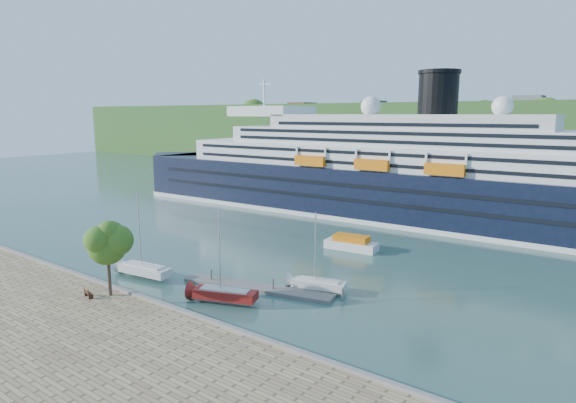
# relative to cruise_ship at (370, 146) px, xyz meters

# --- Properties ---
(ground) EXTENTS (400.00, 400.00, 0.00)m
(ground) POSITION_rel_cruise_ship_xyz_m (3.40, -56.92, -14.01)
(ground) COLOR #2E534A
(ground) RESTS_ON ground
(far_hillside) EXTENTS (400.00, 50.00, 24.00)m
(far_hillside) POSITION_rel_cruise_ship_xyz_m (3.40, 88.08, -2.01)
(far_hillside) COLOR #305D25
(far_hillside) RESTS_ON ground
(quay_coping) EXTENTS (220.00, 0.50, 0.30)m
(quay_coping) POSITION_rel_cruise_ship_xyz_m (3.40, -57.12, -12.86)
(quay_coping) COLOR slate
(quay_coping) RESTS_ON promenade
(cruise_ship) EXTENTS (125.23, 21.43, 28.02)m
(cruise_ship) POSITION_rel_cruise_ship_xyz_m (0.00, 0.00, 0.00)
(cruise_ship) COLOR black
(cruise_ship) RESTS_ON ground
(park_bench) EXTENTS (1.60, 0.92, 0.96)m
(park_bench) POSITION_rel_cruise_ship_xyz_m (-2.27, -60.35, -12.53)
(park_bench) COLOR #4F2516
(park_bench) RESTS_ON promenade
(promenade_tree) EXTENTS (5.44, 5.44, 9.01)m
(promenade_tree) POSITION_rel_cruise_ship_xyz_m (-0.87, -58.68, -8.51)
(promenade_tree) COLOR #366119
(promenade_tree) RESTS_ON promenade
(floating_pontoon) EXTENTS (18.66, 6.53, 0.41)m
(floating_pontoon) POSITION_rel_cruise_ship_xyz_m (9.01, -45.99, -13.80)
(floating_pontoon) COLOR gray
(floating_pontoon) RESTS_ON ground
(sailboat_white_near) EXTENTS (8.26, 3.27, 10.38)m
(sailboat_white_near) POSITION_rel_cruise_ship_xyz_m (-4.83, -51.17, -8.82)
(sailboat_white_near) COLOR silver
(sailboat_white_near) RESTS_ON ground
(sailboat_red) EXTENTS (7.97, 4.69, 9.95)m
(sailboat_red) POSITION_rel_cruise_ship_xyz_m (8.92, -51.18, -9.04)
(sailboat_red) COLOR maroon
(sailboat_red) RESTS_ON ground
(sailboat_white_far) EXTENTS (7.16, 3.66, 8.91)m
(sailboat_white_far) POSITION_rel_cruise_ship_xyz_m (15.27, -42.32, -9.56)
(sailboat_white_far) COLOR silver
(sailboat_white_far) RESTS_ON ground
(tender_launch) EXTENTS (8.29, 3.51, 2.23)m
(tender_launch) POSITION_rel_cruise_ship_xyz_m (9.74, -24.62, -12.90)
(tender_launch) COLOR orange
(tender_launch) RESTS_ON ground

